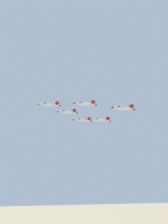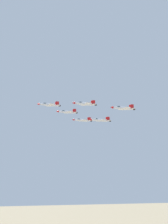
# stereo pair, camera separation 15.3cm
# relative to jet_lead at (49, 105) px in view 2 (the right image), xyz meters

# --- Properties ---
(jet_lead) EXTENTS (16.29, 10.31, 3.45)m
(jet_lead) POSITION_rel_jet_lead_xyz_m (0.00, 0.00, 0.00)
(jet_lead) COLOR white
(jet_left_wingman) EXTENTS (16.93, 10.68, 3.58)m
(jet_left_wingman) POSITION_rel_jet_lead_xyz_m (-21.77, 11.82, -0.77)
(jet_left_wingman) COLOR white
(jet_right_wingman) EXTENTS (16.40, 10.36, 3.47)m
(jet_right_wingman) POSITION_rel_jet_lead_xyz_m (-15.18, -19.59, -1.07)
(jet_right_wingman) COLOR white
(jet_left_outer) EXTENTS (17.24, 10.87, 3.65)m
(jet_left_outer) POSITION_rel_jet_lead_xyz_m (-43.55, 23.65, -4.97)
(jet_left_outer) COLOR white
(jet_right_outer) EXTENTS (16.95, 10.70, 3.59)m
(jet_right_outer) POSITION_rel_jet_lead_xyz_m (-30.35, -39.17, -3.88)
(jet_right_outer) COLOR white
(jet_slot_rear) EXTENTS (17.12, 10.82, 3.63)m
(jet_slot_rear) POSITION_rel_jet_lead_xyz_m (-36.95, -7.76, -8.14)
(jet_slot_rear) COLOR white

